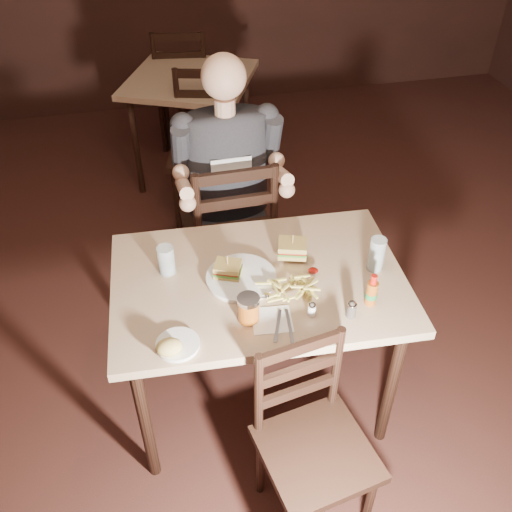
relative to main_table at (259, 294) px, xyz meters
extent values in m
plane|color=black|center=(0.21, -0.12, -0.69)|extent=(7.00, 7.00, 0.00)
cube|color=tan|center=(0.00, 0.00, 0.06)|extent=(1.22, 0.85, 0.04)
cylinder|color=black|center=(-0.53, -0.29, -0.32)|extent=(0.05, 0.05, 0.73)
cylinder|color=black|center=(-0.49, 0.34, -0.32)|extent=(0.05, 0.05, 0.73)
cylinder|color=black|center=(0.49, -0.34, -0.32)|extent=(0.05, 0.05, 0.73)
cylinder|color=black|center=(0.53, 0.29, -0.32)|extent=(0.05, 0.05, 0.73)
cube|color=tan|center=(0.00, 2.11, 0.06)|extent=(1.06, 1.06, 0.04)
cylinder|color=black|center=(-0.42, 1.95, -0.32)|extent=(0.04, 0.04, 0.73)
cylinder|color=black|center=(-0.16, 2.53, -0.32)|extent=(0.04, 0.04, 0.73)
cylinder|color=black|center=(0.16, 1.68, -0.32)|extent=(0.04, 0.04, 0.73)
cylinder|color=black|center=(0.43, 2.27, -0.32)|extent=(0.04, 0.04, 0.73)
cylinder|color=white|center=(-0.07, 0.01, 0.09)|extent=(0.29, 0.29, 0.02)
ellipsoid|color=maroon|center=(0.22, -0.02, 0.10)|extent=(0.04, 0.04, 0.01)
cylinder|color=silver|center=(-0.35, 0.13, 0.15)|extent=(0.07, 0.07, 0.13)
cylinder|color=silver|center=(0.48, -0.04, 0.16)|extent=(0.07, 0.07, 0.15)
cube|color=white|center=(0.00, -0.23, 0.08)|extent=(0.16, 0.15, 0.00)
cube|color=silver|center=(0.05, -0.29, 0.09)|extent=(0.04, 0.20, 0.00)
cube|color=silver|center=(0.01, -0.27, 0.09)|extent=(0.07, 0.16, 0.01)
cylinder|color=white|center=(-0.36, -0.28, 0.09)|extent=(0.16, 0.16, 0.01)
ellipsoid|color=tan|center=(-0.39, -0.32, 0.12)|extent=(0.10, 0.08, 0.05)
camera|label=1|loc=(-0.39, -1.66, 1.63)|focal=40.00mm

